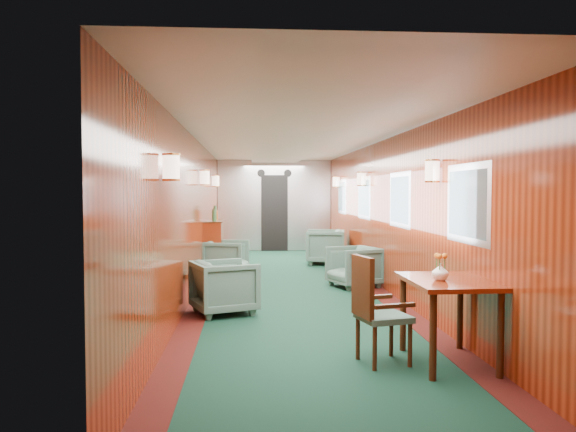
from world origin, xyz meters
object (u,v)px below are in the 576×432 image
at_px(side_chair, 374,305).
at_px(armchair_left_far, 227,258).
at_px(dining_table, 448,293).
at_px(armchair_left_near, 224,287).
at_px(armchair_right_near, 354,267).
at_px(credenza, 214,246).
at_px(armchair_right_far, 325,247).

xyz_separation_m(side_chair, armchair_left_far, (-1.55, 5.36, -0.20)).
distance_m(dining_table, armchair_left_far, 5.83).
bearing_deg(side_chair, armchair_left_far, 92.26).
bearing_deg(armchair_left_near, armchair_left_far, -19.11).
bearing_deg(side_chair, armchair_right_near, 68.04).
bearing_deg(credenza, armchair_right_far, 27.76).
relative_size(side_chair, armchair_right_near, 1.35).
bearing_deg(armchair_right_near, side_chair, -28.43).
height_order(dining_table, credenza, credenza).
bearing_deg(armchair_right_near, armchair_left_far, -141.09).
xyz_separation_m(credenza, armchair_left_near, (0.36, -3.58, -0.18)).
bearing_deg(credenza, dining_table, -66.93).
xyz_separation_m(side_chair, armchair_left_near, (-1.45, 2.22, -0.19)).
relative_size(credenza, armchair_right_far, 1.57).
height_order(side_chair, armchair_right_near, side_chair).
xyz_separation_m(dining_table, armchair_left_near, (-2.12, 2.24, -0.31)).
bearing_deg(side_chair, armchair_left_near, 109.35).
bearing_deg(armchair_right_near, armchair_left_near, -67.68).
relative_size(credenza, armchair_left_far, 1.74).
xyz_separation_m(armchair_left_near, armchair_right_far, (1.95, 4.80, 0.03)).
bearing_deg(dining_table, armchair_left_near, 133.02).
bearing_deg(side_chair, dining_table, -16.08).
xyz_separation_m(side_chair, armchair_right_far, (0.50, 7.02, -0.16)).
height_order(credenza, armchair_left_near, credenza).
bearing_deg(armchair_left_far, side_chair, -152.82).
xyz_separation_m(armchair_right_near, armchair_right_far, (-0.08, 2.93, 0.04)).
bearing_deg(credenza, armchair_right_near, -35.60).
bearing_deg(armchair_right_far, armchair_left_far, -41.25).
relative_size(armchair_left_near, armchair_left_far, 1.01).
xyz_separation_m(dining_table, side_chair, (-0.67, 0.03, -0.11)).
xyz_separation_m(armchair_left_near, armchair_left_far, (-0.10, 3.14, -0.00)).
distance_m(dining_table, credenza, 6.33).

